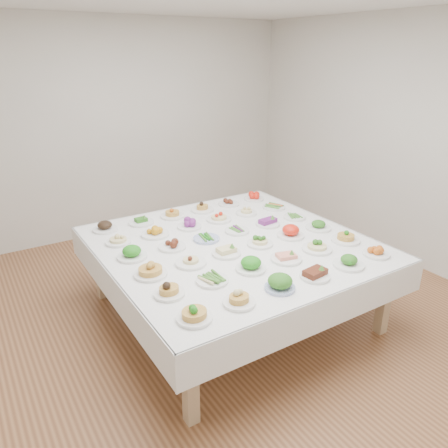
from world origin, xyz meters
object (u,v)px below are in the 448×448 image
dish_18 (132,252)px  dish_35 (254,196)px  display_table (233,249)px  dish_0 (194,311)px

dish_18 → dish_35: size_ratio=1.10×
display_table → dish_0: dish_0 is taller
dish_35 → dish_18: bearing=-158.2°
dish_0 → dish_18: 1.08m
dish_0 → dish_18: size_ratio=0.97×
dish_35 → display_table: bearing=-134.6°
display_table → dish_35: (0.88, 0.89, 0.11)m
dish_18 → display_table: bearing=-11.7°
dish_0 → dish_18: bearing=90.5°
display_table → dish_18: dish_18 is taller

